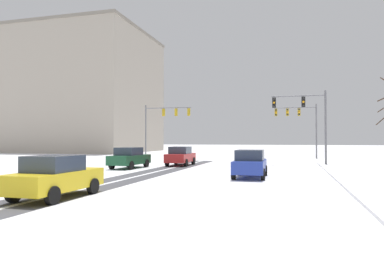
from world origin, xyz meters
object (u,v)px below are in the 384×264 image
at_px(traffic_signal_far_left, 164,119).
at_px(car_blue_third, 250,164).
at_px(car_red_lead, 181,156).
at_px(office_building_far_left_block, 81,93).
at_px(traffic_signal_near_right, 307,113).
at_px(traffic_signal_far_right, 299,119).
at_px(car_yellow_cab_fourth, 56,177).
at_px(car_dark_green_second, 129,158).

height_order(traffic_signal_far_left, car_blue_third, traffic_signal_far_left).
relative_size(traffic_signal_far_left, car_red_lead, 1.57).
relative_size(traffic_signal_far_left, office_building_far_left_block, 0.25).
height_order(traffic_signal_near_right, office_building_far_left_block, office_building_far_left_block).
relative_size(traffic_signal_far_right, office_building_far_left_block, 0.25).
distance_m(traffic_signal_far_left, car_red_lead, 13.67).
xyz_separation_m(car_yellow_cab_fourth, office_building_far_left_block, (-29.65, 47.47, 10.16)).
distance_m(car_red_lead, car_dark_green_second, 4.90).
bearing_deg(car_blue_third, car_yellow_cab_fourth, -123.94).
height_order(car_yellow_cab_fourth, office_building_far_left_block, office_building_far_left_block).
height_order(traffic_signal_near_right, car_dark_green_second, traffic_signal_near_right).
relative_size(traffic_signal_far_right, car_blue_third, 1.57).
xyz_separation_m(car_blue_third, car_yellow_cab_fourth, (-6.31, -9.37, 0.00)).
distance_m(traffic_signal_far_left, office_building_far_left_block, 30.12).
bearing_deg(traffic_signal_far_right, traffic_signal_far_left, -166.71).
relative_size(car_red_lead, car_blue_third, 1.00).
height_order(traffic_signal_far_right, office_building_far_left_block, office_building_far_left_block).
relative_size(traffic_signal_far_right, traffic_signal_near_right, 1.00).
bearing_deg(car_blue_third, traffic_signal_far_right, 82.22).
bearing_deg(car_dark_green_second, car_red_lead, 53.29).
height_order(traffic_signal_far_left, office_building_far_left_block, office_building_far_left_block).
height_order(traffic_signal_far_right, car_yellow_cab_fourth, traffic_signal_far_right).
bearing_deg(car_red_lead, traffic_signal_far_left, 116.49).
relative_size(traffic_signal_far_right, car_dark_green_second, 1.55).
distance_m(traffic_signal_far_left, car_blue_third, 24.02).
distance_m(traffic_signal_near_right, car_red_lead, 11.71).
distance_m(traffic_signal_far_right, car_yellow_cab_fourth, 34.70).
height_order(traffic_signal_near_right, car_red_lead, traffic_signal_near_right).
bearing_deg(car_red_lead, traffic_signal_far_right, 56.83).
bearing_deg(office_building_far_left_block, car_blue_third, -46.66).
height_order(traffic_signal_far_right, traffic_signal_near_right, same).
xyz_separation_m(traffic_signal_near_right, office_building_far_left_block, (-39.60, 26.27, 6.40)).
relative_size(car_dark_green_second, car_blue_third, 1.01).
relative_size(car_blue_third, car_yellow_cab_fourth, 1.01).
distance_m(traffic_signal_near_right, office_building_far_left_block, 47.95).
bearing_deg(car_yellow_cab_fourth, office_building_far_left_block, 121.99).
xyz_separation_m(traffic_signal_far_right, car_blue_third, (-3.25, -23.76, -3.94)).
xyz_separation_m(traffic_signal_far_right, traffic_signal_near_right, (0.39, -11.93, -0.17)).
bearing_deg(traffic_signal_far_left, office_building_far_left_block, 142.09).
bearing_deg(traffic_signal_near_right, traffic_signal_far_right, 91.88).
relative_size(traffic_signal_far_left, car_yellow_cab_fourth, 1.58).
distance_m(car_dark_green_second, office_building_far_left_block, 43.89).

